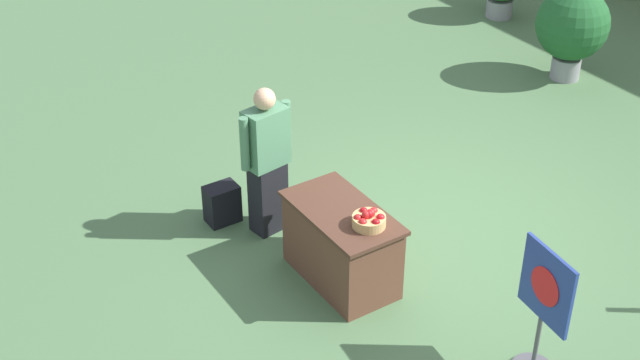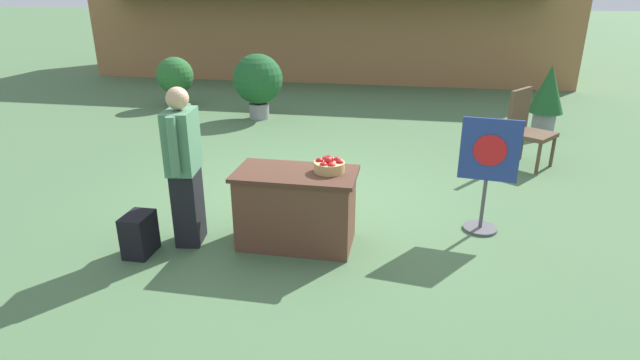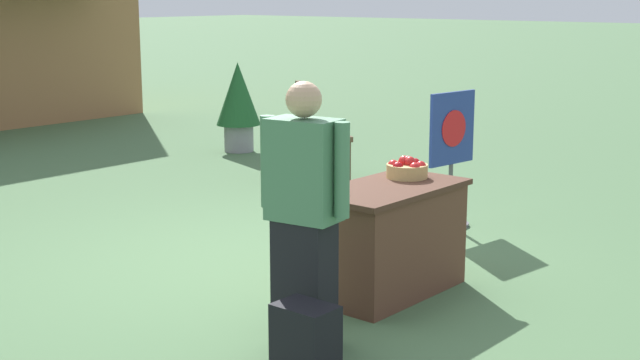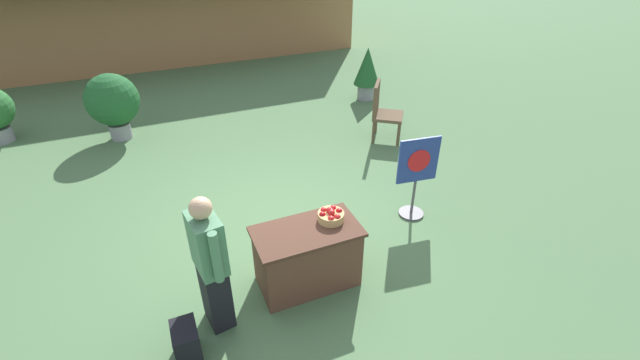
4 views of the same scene
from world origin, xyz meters
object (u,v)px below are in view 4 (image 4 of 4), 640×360
(display_table, at_px, (307,257))
(apple_basket, at_px, (331,215))
(patio_chair, at_px, (383,109))
(backpack, at_px, (187,343))
(person_visitor, at_px, (211,264))
(potted_plant_near_right, at_px, (113,101))
(potted_plant_near_left, at_px, (367,70))
(poster_board, at_px, (416,175))

(display_table, bearing_deg, apple_basket, 11.33)
(apple_basket, distance_m, patio_chair, 3.81)
(backpack, bearing_deg, patio_chair, 39.95)
(person_visitor, relative_size, potted_plant_near_right, 1.26)
(apple_basket, height_order, patio_chair, patio_chair)
(display_table, relative_size, patio_chair, 1.08)
(potted_plant_near_left, xyz_separation_m, potted_plant_near_right, (-5.39, 0.03, 0.07))
(apple_basket, bearing_deg, potted_plant_near_left, 57.49)
(display_table, bearing_deg, poster_board, 19.11)
(person_visitor, height_order, potted_plant_near_left, person_visitor)
(person_visitor, xyz_separation_m, potted_plant_near_left, (4.54, 5.14, -0.13))
(apple_basket, height_order, backpack, apple_basket)
(backpack, xyz_separation_m, potted_plant_near_right, (-0.47, 5.51, 0.55))
(apple_basket, bearing_deg, poster_board, 20.64)
(backpack, bearing_deg, apple_basket, 17.55)
(display_table, height_order, person_visitor, person_visitor)
(backpack, distance_m, potted_plant_near_right, 5.55)
(apple_basket, xyz_separation_m, backpack, (-1.79, -0.56, -0.64))
(backpack, relative_size, potted_plant_near_left, 0.35)
(person_visitor, height_order, potted_plant_near_right, person_visitor)
(display_table, xyz_separation_m, person_visitor, (-1.08, -0.16, 0.42))
(potted_plant_near_left, bearing_deg, poster_board, -109.84)
(person_visitor, bearing_deg, potted_plant_near_left, 40.01)
(patio_chair, bearing_deg, backpack, -104.05)
(display_table, height_order, potted_plant_near_left, potted_plant_near_left)
(display_table, relative_size, potted_plant_near_left, 1.00)
(display_table, distance_m, poster_board, 2.02)
(potted_plant_near_left, relative_size, potted_plant_near_right, 0.94)
(person_visitor, bearing_deg, patio_chair, 31.24)
(patio_chair, relative_size, potted_plant_near_left, 0.92)
(display_table, xyz_separation_m, patio_chair, (2.72, 3.01, 0.22))
(patio_chair, distance_m, potted_plant_near_right, 5.07)
(display_table, height_order, poster_board, poster_board)
(backpack, height_order, patio_chair, patio_chair)
(potted_plant_near_left, bearing_deg, person_visitor, -131.46)
(poster_board, bearing_deg, apple_basket, -62.26)
(apple_basket, relative_size, poster_board, 0.24)
(apple_basket, height_order, potted_plant_near_right, potted_plant_near_right)
(apple_basket, bearing_deg, potted_plant_near_right, 114.57)
(person_visitor, height_order, poster_board, person_visitor)
(person_visitor, bearing_deg, backpack, -146.82)
(poster_board, xyz_separation_m, potted_plant_near_right, (-3.83, 4.35, 0.08))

